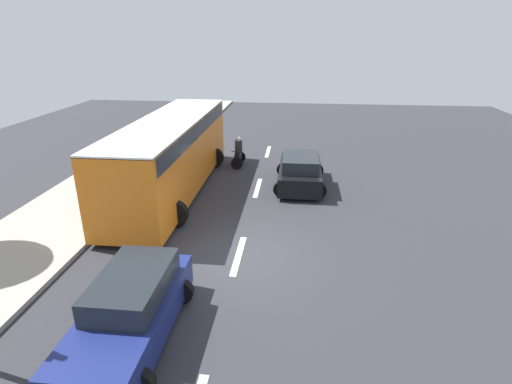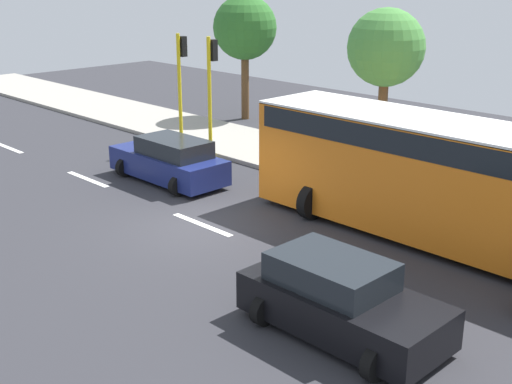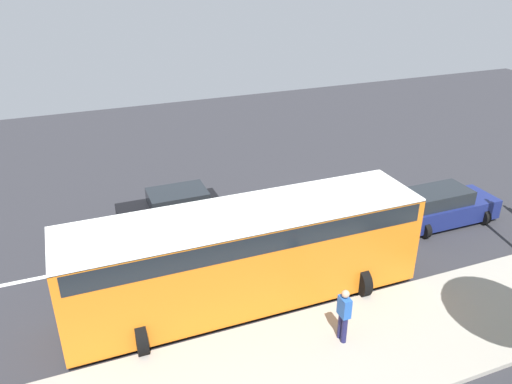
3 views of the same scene
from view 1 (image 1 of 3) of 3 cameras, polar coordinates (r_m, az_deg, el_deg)
ground_plane at (r=12.88m, az=-2.48°, el=-9.13°), size 40.00×60.00×0.10m
sidewalk at (r=15.40m, az=-29.37°, el=-6.19°), size 4.00×60.00×0.15m
lane_stripe_far_north at (r=23.92m, az=1.70°, el=5.71°), size 0.20×2.40×0.01m
lane_stripe_north at (r=18.24m, az=0.25°, el=0.61°), size 0.20×2.40×0.01m
lane_stripe_mid at (r=12.85m, az=-2.48°, el=-8.92°), size 0.20×2.40×0.01m
car_black at (r=18.29m, az=6.26°, el=2.89°), size 2.26×4.09×1.52m
car_dark_blue at (r=9.84m, az=-17.27°, el=-15.77°), size 2.13×4.44×1.52m
city_bus at (r=17.76m, az=-11.91°, el=5.81°), size 3.20×11.00×3.16m
motorcycle at (r=21.23m, az=-2.50°, el=5.44°), size 0.60×1.30×1.53m
pedestrian_near_signal at (r=17.53m, az=-22.45°, el=1.70°), size 0.40×0.24×1.69m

